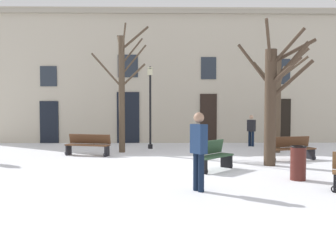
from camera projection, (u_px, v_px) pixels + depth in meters
The scene contains 12 objects.
ground_plane at pixel (169, 166), 11.93m from camera, with size 33.17×33.17×0.00m, color white.
building_facade at pixel (166, 75), 19.97m from camera, with size 20.73×0.60×7.39m.
tree_near_facade at pixel (273, 98), 11.94m from camera, with size 2.44×1.90×4.64m.
tree_left_of_center at pixel (123, 87), 15.60m from camera, with size 2.42×1.96×5.61m.
tree_center at pixel (277, 100), 15.60m from camera, with size 2.15×1.79×4.46m.
streetlamp at pixel (150, 98), 17.00m from camera, with size 0.30×0.30×3.88m.
litter_bin at pixel (298, 163), 9.61m from camera, with size 0.43×0.43×0.91m.
bench_near_lamp at pixel (290, 148), 13.32m from camera, with size 1.89×0.97×0.86m.
bench_facing_shops at pixel (88, 144), 14.62m from camera, with size 1.88×0.93×0.86m.
bench_back_to_back_left at pixel (213, 156), 11.13m from camera, with size 1.37×1.45×0.92m.
person_strolling at pixel (199, 147), 8.29m from camera, with size 0.39×0.44×1.82m.
person_crossing_plaza at pixel (251, 129), 18.12m from camera, with size 0.42×0.43×1.57m.
Camera 1 is at (-0.20, -11.85, 1.91)m, focal length 38.74 mm.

